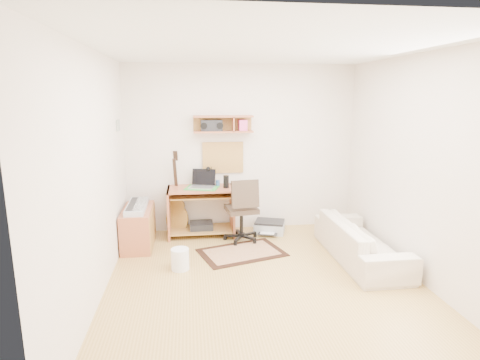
{
  "coord_description": "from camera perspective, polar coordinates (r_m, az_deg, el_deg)",
  "views": [
    {
      "loc": [
        -0.83,
        -4.17,
        2.12
      ],
      "look_at": [
        -0.15,
        1.05,
        1.0
      ],
      "focal_mm": 29.72,
      "sensor_mm": 36.0,
      "label": 1
    }
  ],
  "objects": [
    {
      "name": "desk_lamp",
      "position": [
        6.17,
        -4.13,
        0.59
      ],
      "size": [
        0.1,
        0.1,
        0.3
      ],
      "primitive_type": null,
      "color": "black",
      "rests_on": "desk"
    },
    {
      "name": "waste_basket",
      "position": [
        5.08,
        -8.59,
        -11.17
      ],
      "size": [
        0.24,
        0.24,
        0.27
      ],
      "primitive_type": "cylinder",
      "rotation": [
        0.0,
        0.0,
        -0.09
      ],
      "color": "white",
      "rests_on": "floor"
    },
    {
      "name": "laptop",
      "position": [
        6.01,
        -5.52,
        0.13
      ],
      "size": [
        0.45,
        0.45,
        0.28
      ],
      "primitive_type": null,
      "rotation": [
        0.0,
        0.0,
        -0.3
      ],
      "color": "silver",
      "rests_on": "desk"
    },
    {
      "name": "boombox",
      "position": [
        6.07,
        -4.11,
        7.82
      ],
      "size": [
        0.32,
        0.15,
        0.17
      ],
      "primitive_type": "cube",
      "color": "black",
      "rests_on": "wall_shelf"
    },
    {
      "name": "right_wall",
      "position": [
        5.0,
        24.5,
        1.48
      ],
      "size": [
        0.01,
        4.0,
        2.6
      ],
      "primitive_type": "cube",
      "color": "silver",
      "rests_on": "ground"
    },
    {
      "name": "rug",
      "position": [
        5.56,
        0.25,
        -10.34
      ],
      "size": [
        1.27,
        1.03,
        0.01
      ],
      "primitive_type": "cube",
      "rotation": [
        0.0,
        0.0,
        0.3
      ],
      "color": "tan",
      "rests_on": "floor"
    },
    {
      "name": "guitar",
      "position": [
        6.21,
        -9.11,
        -1.85
      ],
      "size": [
        0.39,
        0.29,
        1.3
      ],
      "primitive_type": null,
      "rotation": [
        0.0,
        0.0,
        -0.25
      ],
      "color": "#A87A33",
      "rests_on": "floor"
    },
    {
      "name": "cabinet",
      "position": [
        5.91,
        -14.41,
        -6.57
      ],
      "size": [
        0.4,
        0.9,
        0.55
      ],
      "primitive_type": "cube",
      "color": "#B0603E",
      "rests_on": "floor"
    },
    {
      "name": "sofa",
      "position": [
        5.48,
        16.97,
        -7.46
      ],
      "size": [
        0.51,
        1.76,
        0.69
      ],
      "primitive_type": "imported",
      "rotation": [
        0.0,
        0.0,
        1.57
      ],
      "color": "beige",
      "rests_on": "floor"
    },
    {
      "name": "wall_photo",
      "position": [
        5.77,
        -17.11,
        7.5
      ],
      "size": [
        0.02,
        0.2,
        0.15
      ],
      "primitive_type": "cube",
      "color": "#4C8CBF",
      "rests_on": "left_wall"
    },
    {
      "name": "back_wall",
      "position": [
        6.29,
        0.23,
        4.51
      ],
      "size": [
        3.6,
        0.01,
        2.6
      ],
      "primitive_type": "cube",
      "color": "silver",
      "rests_on": "ground"
    },
    {
      "name": "wall_shelf",
      "position": [
        6.09,
        -2.43,
        8.04
      ],
      "size": [
        0.9,
        0.25,
        0.26
      ],
      "primitive_type": "cube",
      "color": "#B0603E",
      "rests_on": "back_wall"
    },
    {
      "name": "desk",
      "position": [
        6.15,
        -5.61,
        -4.53
      ],
      "size": [
        1.0,
        0.55,
        0.75
      ],
      "primitive_type": null,
      "color": "#B0603E",
      "rests_on": "floor"
    },
    {
      "name": "task_chair",
      "position": [
        5.86,
        0.21,
        -4.2
      ],
      "size": [
        0.56,
        0.56,
        0.97
      ],
      "primitive_type": null,
      "rotation": [
        0.0,
        0.0,
        0.13
      ],
      "color": "#35291F",
      "rests_on": "floor"
    },
    {
      "name": "pencil_cup",
      "position": [
        6.16,
        -3.21,
        -0.44
      ],
      "size": [
        0.06,
        0.06,
        0.09
      ],
      "primitive_type": "cylinder",
      "color": "#3765A7",
      "rests_on": "desk"
    },
    {
      "name": "music_keyboard",
      "position": [
        5.82,
        -14.57,
        -3.66
      ],
      "size": [
        0.26,
        0.82,
        0.07
      ],
      "primitive_type": "cube",
      "color": "#B2B5BA",
      "rests_on": "cabinet"
    },
    {
      "name": "speaker",
      "position": [
        6.01,
        -2.01,
        -0.25
      ],
      "size": [
        0.09,
        0.09,
        0.19
      ],
      "primitive_type": "cylinder",
      "color": "black",
      "rests_on": "desk"
    },
    {
      "name": "printer",
      "position": [
        6.35,
        4.28,
        -6.73
      ],
      "size": [
        0.56,
        0.49,
        0.18
      ],
      "primitive_type": "cube",
      "rotation": [
        0.0,
        0.0,
        -0.33
      ],
      "color": "#A5A8AA",
      "rests_on": "floor"
    },
    {
      "name": "left_wall",
      "position": [
        4.36,
        -20.18,
        0.42
      ],
      "size": [
        0.01,
        4.0,
        2.6
      ],
      "primitive_type": "cube",
      "color": "silver",
      "rests_on": "ground"
    },
    {
      "name": "cork_board",
      "position": [
        6.25,
        -2.47,
        3.25
      ],
      "size": [
        0.64,
        0.03,
        0.49
      ],
      "primitive_type": "cube",
      "color": "tan",
      "rests_on": "back_wall"
    },
    {
      "name": "ceiling",
      "position": [
        4.28,
        4.01,
        18.47
      ],
      "size": [
        3.6,
        4.0,
        0.01
      ],
      "primitive_type": "cube",
      "color": "white",
      "rests_on": "ground"
    },
    {
      "name": "floor",
      "position": [
        4.76,
        3.54,
        -14.56
      ],
      "size": [
        3.6,
        4.0,
        0.01
      ],
      "primitive_type": "cube",
      "color": "tan",
      "rests_on": "ground"
    }
  ]
}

